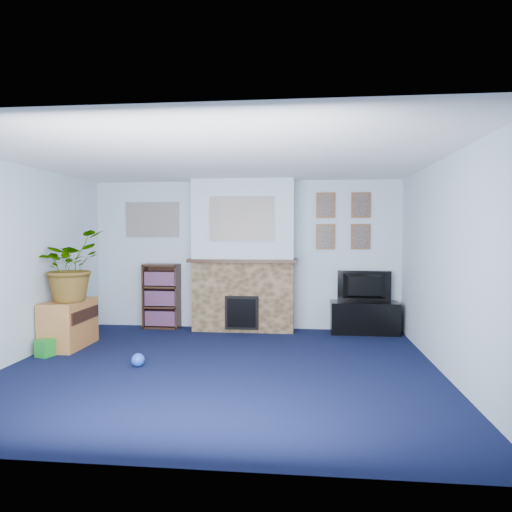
# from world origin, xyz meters

# --- Properties ---
(floor) EXTENTS (5.00, 4.50, 0.01)m
(floor) POSITION_xyz_m (0.00, 0.00, 0.00)
(floor) COLOR black
(floor) RESTS_ON ground
(ceiling) EXTENTS (5.00, 4.50, 0.01)m
(ceiling) POSITION_xyz_m (0.00, 0.00, 2.40)
(ceiling) COLOR white
(ceiling) RESTS_ON wall_back
(wall_back) EXTENTS (5.00, 0.04, 2.40)m
(wall_back) POSITION_xyz_m (0.00, 2.25, 1.20)
(wall_back) COLOR silver
(wall_back) RESTS_ON ground
(wall_front) EXTENTS (5.00, 0.04, 2.40)m
(wall_front) POSITION_xyz_m (0.00, -2.25, 1.20)
(wall_front) COLOR silver
(wall_front) RESTS_ON ground
(wall_left) EXTENTS (0.04, 4.50, 2.40)m
(wall_left) POSITION_xyz_m (-2.50, 0.00, 1.20)
(wall_left) COLOR silver
(wall_left) RESTS_ON ground
(wall_right) EXTENTS (0.04, 4.50, 2.40)m
(wall_right) POSITION_xyz_m (2.50, 0.00, 1.20)
(wall_right) COLOR silver
(wall_right) RESTS_ON ground
(chimney_breast) EXTENTS (1.72, 0.50, 2.40)m
(chimney_breast) POSITION_xyz_m (0.00, 2.05, 1.18)
(chimney_breast) COLOR brown
(chimney_breast) RESTS_ON ground
(collage_main) EXTENTS (1.00, 0.03, 0.68)m
(collage_main) POSITION_xyz_m (0.00, 1.84, 1.78)
(collage_main) COLOR gray
(collage_main) RESTS_ON chimney_breast
(collage_left) EXTENTS (0.90, 0.03, 0.58)m
(collage_left) POSITION_xyz_m (-1.55, 2.23, 1.78)
(collage_left) COLOR gray
(collage_left) RESTS_ON wall_back
(portrait_tl) EXTENTS (0.30, 0.03, 0.40)m
(portrait_tl) POSITION_xyz_m (1.30, 2.23, 2.00)
(portrait_tl) COLOR brown
(portrait_tl) RESTS_ON wall_back
(portrait_tr) EXTENTS (0.30, 0.03, 0.40)m
(portrait_tr) POSITION_xyz_m (1.85, 2.23, 2.00)
(portrait_tr) COLOR brown
(portrait_tr) RESTS_ON wall_back
(portrait_bl) EXTENTS (0.30, 0.03, 0.40)m
(portrait_bl) POSITION_xyz_m (1.30, 2.23, 1.50)
(portrait_bl) COLOR brown
(portrait_bl) RESTS_ON wall_back
(portrait_br) EXTENTS (0.30, 0.03, 0.40)m
(portrait_br) POSITION_xyz_m (1.85, 2.23, 1.50)
(portrait_br) COLOR brown
(portrait_br) RESTS_ON wall_back
(tv_stand) EXTENTS (1.04, 0.44, 0.49)m
(tv_stand) POSITION_xyz_m (1.90, 2.03, 0.22)
(tv_stand) COLOR black
(tv_stand) RESTS_ON ground
(television) EXTENTS (0.83, 0.16, 0.48)m
(television) POSITION_xyz_m (1.90, 2.05, 0.73)
(television) COLOR black
(television) RESTS_ON tv_stand
(bookshelf) EXTENTS (0.58, 0.28, 1.05)m
(bookshelf) POSITION_xyz_m (-1.36, 2.11, 0.50)
(bookshelf) COLOR black
(bookshelf) RESTS_ON ground
(sideboard) EXTENTS (0.46, 0.83, 0.64)m
(sideboard) POSITION_xyz_m (-2.24, 0.75, 0.35)
(sideboard) COLOR #AF6F38
(sideboard) RESTS_ON ground
(potted_plant) EXTENTS (0.80, 0.91, 0.96)m
(potted_plant) POSITION_xyz_m (-2.19, 0.70, 1.12)
(potted_plant) COLOR #26661E
(potted_plant) RESTS_ON sideboard
(mantel_clock) EXTENTS (0.10, 0.06, 0.14)m
(mantel_clock) POSITION_xyz_m (-0.10, 2.00, 1.22)
(mantel_clock) COLOR gold
(mantel_clock) RESTS_ON chimney_breast
(mantel_candle) EXTENTS (0.05, 0.05, 0.16)m
(mantel_candle) POSITION_xyz_m (0.33, 2.00, 1.23)
(mantel_candle) COLOR #B2BFC6
(mantel_candle) RESTS_ON chimney_breast
(mantel_teddy) EXTENTS (0.13, 0.13, 0.13)m
(mantel_teddy) POSITION_xyz_m (-0.63, 2.00, 1.22)
(mantel_teddy) COLOR gray
(mantel_teddy) RESTS_ON chimney_breast
(mantel_can) EXTENTS (0.07, 0.07, 0.13)m
(mantel_can) POSITION_xyz_m (0.71, 2.00, 1.21)
(mantel_can) COLOR #198C26
(mantel_can) RESTS_ON chimney_breast
(green_crate) EXTENTS (0.35, 0.29, 0.27)m
(green_crate) POSITION_xyz_m (-2.30, 0.68, 0.14)
(green_crate) COLOR #198C26
(green_crate) RESTS_ON ground
(toy_ball) EXTENTS (0.15, 0.15, 0.15)m
(toy_ball) POSITION_xyz_m (-0.97, -0.04, 0.09)
(toy_ball) COLOR blue
(toy_ball) RESTS_ON ground
(toy_block) EXTENTS (0.22, 0.22, 0.22)m
(toy_block) POSITION_xyz_m (-2.30, 0.26, 0.11)
(toy_block) COLOR #198C26
(toy_block) RESTS_ON ground
(toy_tube) EXTENTS (0.34, 0.15, 0.19)m
(toy_tube) POSITION_xyz_m (-2.30, 1.20, 0.07)
(toy_tube) COLOR purple
(toy_tube) RESTS_ON ground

